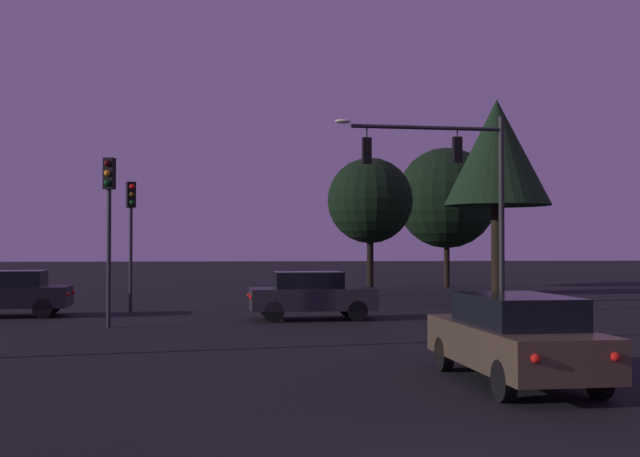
% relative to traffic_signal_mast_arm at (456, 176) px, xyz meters
% --- Properties ---
extents(ground_plane, '(168.00, 168.00, 0.00)m').
position_rel_traffic_signal_mast_arm_xyz_m(ground_plane, '(-5.21, 4.50, -4.80)').
color(ground_plane, black).
rests_on(ground_plane, ground).
extents(traffic_signal_mast_arm, '(6.10, 0.70, 6.93)m').
position_rel_traffic_signal_mast_arm_xyz_m(traffic_signal_mast_arm, '(0.00, 0.00, 0.00)').
color(traffic_signal_mast_arm, '#232326').
rests_on(traffic_signal_mast_arm, ground).
extents(traffic_light_corner_left, '(0.36, 0.38, 4.87)m').
position_rel_traffic_signal_mast_arm_xyz_m(traffic_light_corner_left, '(-11.24, -4.22, -1.38)').
color(traffic_light_corner_left, '#232326').
rests_on(traffic_light_corner_left, ground).
extents(traffic_light_corner_right, '(0.37, 0.39, 4.57)m').
position_rel_traffic_signal_mast_arm_xyz_m(traffic_light_corner_right, '(-11.33, 0.86, -1.57)').
color(traffic_light_corner_right, '#232326').
rests_on(traffic_light_corner_right, ground).
extents(car_nearside_lane, '(1.99, 4.74, 1.52)m').
position_rel_traffic_signal_mast_arm_xyz_m(car_nearside_lane, '(-2.73, -14.27, -4.00)').
color(car_nearside_lane, '#473828').
rests_on(car_nearside_lane, ground).
extents(car_crossing_left, '(4.09, 1.94, 1.52)m').
position_rel_traffic_signal_mast_arm_xyz_m(car_crossing_left, '(-5.25, -2.18, -4.01)').
color(car_crossing_left, '#232328').
rests_on(car_crossing_left, ground).
extents(car_crossing_right, '(4.41, 2.17, 1.52)m').
position_rel_traffic_signal_mast_arm_xyz_m(car_crossing_right, '(-15.26, -0.29, -4.00)').
color(car_crossing_right, black).
rests_on(car_crossing_right, ground).
extents(tree_behind_sign, '(3.99, 3.99, 6.43)m').
position_rel_traffic_signal_mast_arm_xyz_m(tree_behind_sign, '(-1.59, 9.41, -0.37)').
color(tree_behind_sign, black).
rests_on(tree_behind_sign, ground).
extents(tree_left_far, '(4.36, 4.36, 8.36)m').
position_rel_traffic_signal_mast_arm_xyz_m(tree_left_far, '(2.91, 4.47, 1.32)').
color(tree_left_far, black).
rests_on(tree_left_far, ground).
extents(tree_center_horizon, '(5.63, 5.63, 7.81)m').
position_rel_traffic_signal_mast_arm_xyz_m(tree_center_horizon, '(3.82, 16.47, 0.19)').
color(tree_center_horizon, black).
rests_on(tree_center_horizon, ground).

